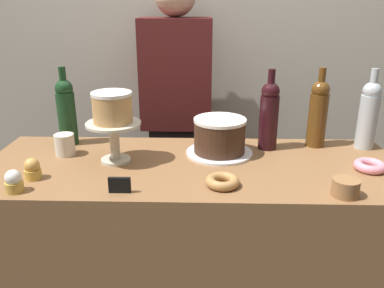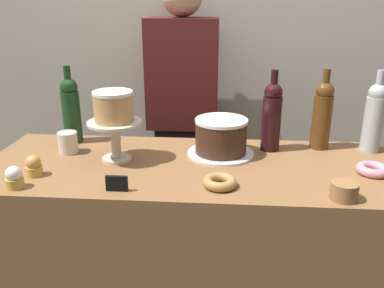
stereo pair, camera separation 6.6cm
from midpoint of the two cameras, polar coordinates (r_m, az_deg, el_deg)
name	(u,v)px [view 1 (the left image)]	position (r m, az deg, el deg)	size (l,w,h in m)	color
back_wall	(197,35)	(2.23, -0.21, 15.39)	(6.00, 0.05, 2.60)	#BCB7A8
display_counter	(192,266)	(1.70, -1.17, -17.14)	(1.56, 0.59, 0.91)	brown
cake_stand_pedestal	(114,136)	(1.50, -12.38, 1.19)	(0.20, 0.20, 0.15)	beige
white_layer_cake	(112,107)	(1.47, -12.69, 5.16)	(0.15, 0.15, 0.11)	tan
silver_serving_platter	(219,153)	(1.57, 2.73, -1.26)	(0.26, 0.26, 0.01)	white
chocolate_round_cake	(220,135)	(1.54, 2.78, 1.25)	(0.20, 0.20, 0.13)	#3D2619
wine_bottle_amber	(318,112)	(1.69, 16.62, 4.40)	(0.08, 0.08, 0.33)	#5B3814
wine_bottle_dark_red	(269,114)	(1.61, 9.88, 4.22)	(0.08, 0.08, 0.33)	black
wine_bottle_clear	(368,114)	(1.73, 23.07, 4.01)	(0.08, 0.08, 0.33)	#B2BCC1
wine_bottle_green	(66,111)	(1.73, -18.69, 4.58)	(0.08, 0.08, 0.33)	#193D1E
cupcake_vanilla	(14,182)	(1.39, -25.54, -4.92)	(0.06, 0.06, 0.07)	gold
cupcake_caramel	(32,169)	(1.46, -23.22, -3.37)	(0.06, 0.06, 0.07)	gold
donut_maple	(222,181)	(1.30, 2.94, -5.40)	(0.11, 0.11, 0.03)	#B27F47
donut_pink	(370,166)	(1.54, 23.12, -2.93)	(0.11, 0.11, 0.03)	pink
cookie_stack	(345,188)	(1.31, 19.87, -5.93)	(0.08, 0.08, 0.05)	olive
price_sign_chalkboard	(120,185)	(1.28, -11.85, -5.82)	(0.07, 0.01, 0.05)	black
coffee_cup_ceramic	(65,145)	(1.63, -18.96, -0.10)	(0.08, 0.08, 0.08)	silver
barista_figure	(177,127)	(2.13, -3.07, 2.43)	(0.36, 0.22, 1.60)	black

